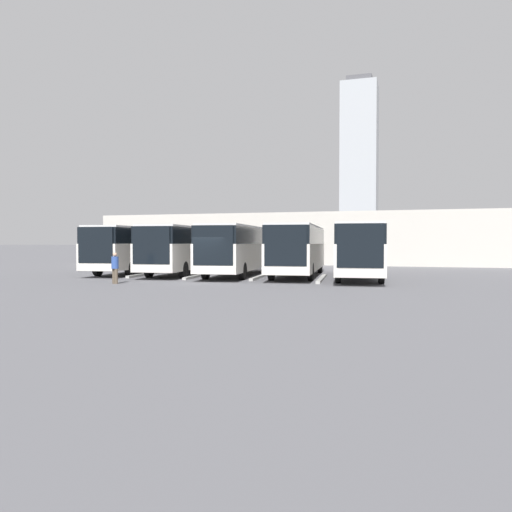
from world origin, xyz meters
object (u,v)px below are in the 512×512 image
bus_3 (186,248)px  bus_2 (239,248)px  bus_0 (359,249)px  bus_1 (298,248)px  pedestrian (115,267)px  bus_4 (138,248)px

bus_3 → bus_2: bearing=169.3°
bus_0 → bus_2: (7.97, -0.34, 0.00)m
bus_2 → bus_3: (3.99, -0.31, 0.00)m
bus_1 → pedestrian: size_ratio=7.43×
bus_1 → bus_3: bearing=-5.5°
bus_4 → bus_3: bearing=169.2°
bus_1 → pedestrian: 11.88m
bus_1 → bus_2: same height
bus_2 → bus_4: 7.99m
bus_1 → bus_4: bearing=-7.3°
bus_1 → bus_4: size_ratio=1.00×
bus_1 → bus_0: bearing=163.1°
bus_3 → pedestrian: (0.10, 8.57, -0.93)m
bus_0 → bus_3: same height
bus_2 → bus_0: bearing=171.3°
bus_0 → bus_4: 15.97m
bus_3 → pedestrian: bearing=83.1°
bus_2 → bus_3: bearing=-10.7°
bus_0 → bus_1: (3.99, -0.75, 0.00)m
bus_3 → bus_4: 4.00m
bus_0 → bus_1: same height
bus_0 → bus_4: bearing=-9.7°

